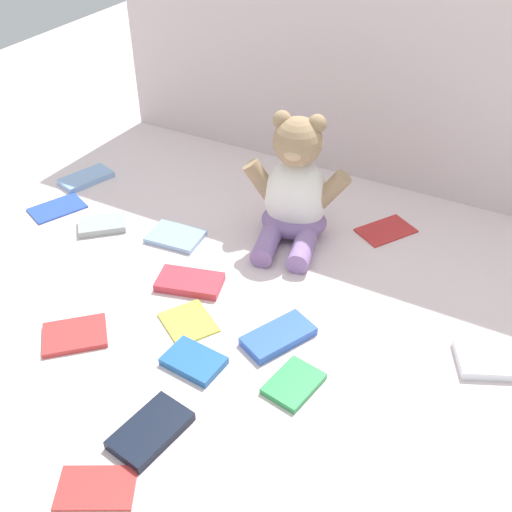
{
  "coord_description": "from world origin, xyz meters",
  "views": [
    {
      "loc": [
        0.43,
        -0.92,
        0.81
      ],
      "look_at": [
        -0.01,
        -0.1,
        0.1
      ],
      "focal_mm": 42.95,
      "sensor_mm": 36.0,
      "label": 1
    }
  ],
  "objects_px": {
    "book_case_11": "(188,322)",
    "book_case_12": "(190,282)",
    "book_case_3": "(96,487)",
    "book_case_5": "(294,384)",
    "book_case_6": "(386,230)",
    "book_case_9": "(278,336)",
    "book_case_0": "(175,237)",
    "teddy_bear": "(295,193)",
    "book_case_13": "(102,225)",
    "book_case_7": "(86,178)",
    "book_case_8": "(57,207)",
    "book_case_4": "(487,359)",
    "book_case_1": "(75,335)",
    "book_case_10": "(150,430)",
    "book_case_2": "(194,361)"
  },
  "relations": [
    {
      "from": "book_case_11",
      "to": "book_case_12",
      "type": "bearing_deg",
      "value": 64.1
    },
    {
      "from": "book_case_3",
      "to": "book_case_5",
      "type": "distance_m",
      "value": 0.36
    },
    {
      "from": "book_case_5",
      "to": "book_case_6",
      "type": "distance_m",
      "value": 0.52
    },
    {
      "from": "book_case_9",
      "to": "book_case_0",
      "type": "bearing_deg",
      "value": 179.04
    },
    {
      "from": "teddy_bear",
      "to": "book_case_3",
      "type": "height_order",
      "value": "teddy_bear"
    },
    {
      "from": "book_case_13",
      "to": "book_case_6",
      "type": "bearing_deg",
      "value": -104.82
    },
    {
      "from": "book_case_7",
      "to": "book_case_8",
      "type": "height_order",
      "value": "book_case_7"
    },
    {
      "from": "book_case_11",
      "to": "book_case_7",
      "type": "bearing_deg",
      "value": 90.89
    },
    {
      "from": "book_case_12",
      "to": "book_case_5",
      "type": "bearing_deg",
      "value": 49.7
    },
    {
      "from": "book_case_4",
      "to": "book_case_5",
      "type": "relative_size",
      "value": 1.06
    },
    {
      "from": "teddy_bear",
      "to": "book_case_5",
      "type": "bearing_deg",
      "value": -77.35
    },
    {
      "from": "teddy_bear",
      "to": "book_case_6",
      "type": "distance_m",
      "value": 0.24
    },
    {
      "from": "book_case_6",
      "to": "book_case_8",
      "type": "height_order",
      "value": "book_case_8"
    },
    {
      "from": "book_case_1",
      "to": "book_case_7",
      "type": "distance_m",
      "value": 0.59
    },
    {
      "from": "teddy_bear",
      "to": "book_case_7",
      "type": "relative_size",
      "value": 2.22
    },
    {
      "from": "book_case_8",
      "to": "book_case_12",
      "type": "height_order",
      "value": "book_case_12"
    },
    {
      "from": "book_case_0",
      "to": "book_case_3",
      "type": "bearing_deg",
      "value": -161.87
    },
    {
      "from": "book_case_3",
      "to": "book_case_5",
      "type": "xyz_separation_m",
      "value": [
        0.17,
        0.31,
        0.0
      ]
    },
    {
      "from": "book_case_0",
      "to": "book_case_10",
      "type": "height_order",
      "value": "book_case_10"
    },
    {
      "from": "book_case_0",
      "to": "book_case_3",
      "type": "xyz_separation_m",
      "value": [
        0.25,
        -0.58,
        -0.0
      ]
    },
    {
      "from": "teddy_bear",
      "to": "book_case_8",
      "type": "distance_m",
      "value": 0.59
    },
    {
      "from": "book_case_0",
      "to": "book_case_6",
      "type": "xyz_separation_m",
      "value": [
        0.41,
        0.26,
        -0.0
      ]
    },
    {
      "from": "book_case_2",
      "to": "book_case_5",
      "type": "xyz_separation_m",
      "value": [
        0.18,
        0.04,
        -0.0
      ]
    },
    {
      "from": "book_case_11",
      "to": "book_case_1",
      "type": "bearing_deg",
      "value": 160.69
    },
    {
      "from": "book_case_5",
      "to": "book_case_10",
      "type": "bearing_deg",
      "value": 60.86
    },
    {
      "from": "book_case_6",
      "to": "book_case_7",
      "type": "relative_size",
      "value": 0.97
    },
    {
      "from": "book_case_9",
      "to": "book_case_10",
      "type": "distance_m",
      "value": 0.3
    },
    {
      "from": "teddy_bear",
      "to": "book_case_5",
      "type": "height_order",
      "value": "teddy_bear"
    },
    {
      "from": "book_case_8",
      "to": "book_case_11",
      "type": "distance_m",
      "value": 0.54
    },
    {
      "from": "book_case_3",
      "to": "book_case_10",
      "type": "distance_m",
      "value": 0.12
    },
    {
      "from": "book_case_8",
      "to": "book_case_12",
      "type": "distance_m",
      "value": 0.45
    },
    {
      "from": "book_case_9",
      "to": "book_case_13",
      "type": "height_order",
      "value": "book_case_9"
    },
    {
      "from": "book_case_13",
      "to": "book_case_0",
      "type": "bearing_deg",
      "value": -117.68
    },
    {
      "from": "book_case_0",
      "to": "book_case_8",
      "type": "relative_size",
      "value": 0.94
    },
    {
      "from": "book_case_2",
      "to": "book_case_6",
      "type": "relative_size",
      "value": 0.81
    },
    {
      "from": "book_case_0",
      "to": "book_case_3",
      "type": "height_order",
      "value": "book_case_0"
    },
    {
      "from": "book_case_10",
      "to": "book_case_11",
      "type": "xyz_separation_m",
      "value": [
        -0.09,
        0.24,
        -0.0
      ]
    },
    {
      "from": "book_case_6",
      "to": "book_case_13",
      "type": "xyz_separation_m",
      "value": [
        -0.59,
        -0.3,
        0.0
      ]
    },
    {
      "from": "book_case_2",
      "to": "book_case_10",
      "type": "bearing_deg",
      "value": -168.35
    },
    {
      "from": "book_case_11",
      "to": "book_case_13",
      "type": "distance_m",
      "value": 0.4
    },
    {
      "from": "book_case_8",
      "to": "book_case_5",
      "type": "bearing_deg",
      "value": 6.64
    },
    {
      "from": "book_case_1",
      "to": "book_case_12",
      "type": "relative_size",
      "value": 0.87
    },
    {
      "from": "book_case_1",
      "to": "book_case_7",
      "type": "relative_size",
      "value": 0.88
    },
    {
      "from": "book_case_2",
      "to": "book_case_12",
      "type": "bearing_deg",
      "value": 39.66
    },
    {
      "from": "book_case_3",
      "to": "book_case_8",
      "type": "xyz_separation_m",
      "value": [
        -0.58,
        0.54,
        0.0
      ]
    },
    {
      "from": "book_case_2",
      "to": "book_case_8",
      "type": "bearing_deg",
      "value": 69.38
    },
    {
      "from": "book_case_9",
      "to": "book_case_13",
      "type": "relative_size",
      "value": 1.27
    },
    {
      "from": "book_case_0",
      "to": "book_case_1",
      "type": "relative_size",
      "value": 1.03
    },
    {
      "from": "book_case_7",
      "to": "book_case_10",
      "type": "height_order",
      "value": "book_case_10"
    },
    {
      "from": "book_case_7",
      "to": "book_case_9",
      "type": "height_order",
      "value": "book_case_9"
    }
  ]
}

